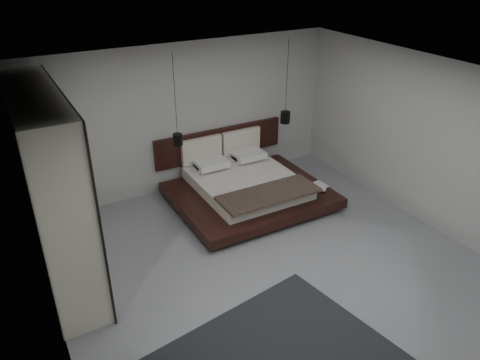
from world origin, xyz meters
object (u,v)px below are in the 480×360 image
lattice_screen (22,167)px  wardrobe (51,191)px  pendant_left (178,139)px  pendant_right (285,117)px  bed (246,186)px

lattice_screen → wardrobe: wardrobe is taller
pendant_left → pendant_right: 2.25m
pendant_left → bed: bearing=-20.8°
pendant_right → wardrobe: (-4.50, -1.03, 0.06)m
pendant_right → wardrobe: bearing=-167.1°
pendant_left → wardrobe: size_ratio=0.58×
lattice_screen → pendant_right: (4.75, -0.11, 0.01)m
pendant_right → bed: bearing=-159.2°
lattice_screen → wardrobe: (0.25, -1.15, 0.07)m
bed → pendant_right: pendant_right is taller
pendant_right → pendant_left: bearing=180.0°
bed → pendant_right: 1.58m
bed → pendant_right: (1.12, 0.43, 1.02)m
pendant_left → pendant_right: size_ratio=1.00×
pendant_right → wardrobe: pendant_right is taller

